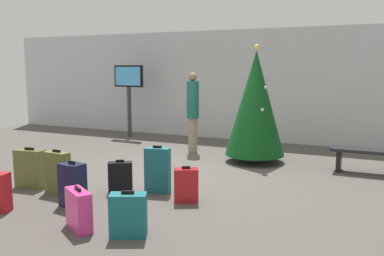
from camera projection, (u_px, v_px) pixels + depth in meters
ground_plane at (171, 172)px, 8.13m from camera, size 16.00×16.00×0.00m
back_wall at (239, 85)px, 11.66m from camera, size 16.00×0.20×3.08m
holiday_tree at (255, 103)px, 8.82m from camera, size 1.27×1.27×2.52m
flight_info_kiosk at (129, 86)px, 12.06m from camera, size 0.98×0.15×2.10m
waiting_bench at (366, 156)px, 7.97m from camera, size 1.30×0.44×0.48m
traveller_0 at (193, 110)px, 9.90m from camera, size 0.41×0.41×1.92m
suitcase_1 at (73, 185)px, 6.07m from camera, size 0.39×0.31×0.68m
suitcase_2 at (120, 177)px, 6.76m from camera, size 0.43×0.36×0.55m
suitcase_3 at (128, 215)px, 4.98m from camera, size 0.50×0.39×0.57m
suitcase_4 at (30, 168)px, 7.06m from camera, size 0.53×0.28×0.69m
suitcase_5 at (79, 210)px, 5.21m from camera, size 0.54×0.43×0.55m
suitcase_6 at (186, 185)px, 6.28m from camera, size 0.42×0.35×0.56m
suitcase_7 at (57, 173)px, 6.68m from camera, size 0.45×0.20×0.73m
suitcase_8 at (158, 170)px, 6.74m from camera, size 0.43×0.25×0.78m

